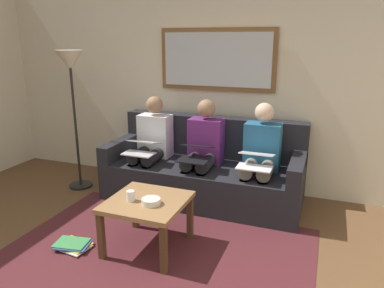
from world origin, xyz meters
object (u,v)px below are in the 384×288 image
object	(u,v)px
laptop_white	(256,160)
magazine_stack	(73,245)
couch	(205,171)
person_left	(260,154)
laptop_black	(196,152)
standing_lamp	(71,76)
bowl	(151,201)
laptop_silver	(141,147)
coffee_table	(147,207)
framed_mirror	(217,60)
person_middle	(203,148)
person_right	(152,143)
cup	(131,196)

from	to	relation	value
laptop_white	magazine_stack	world-z (taller)	laptop_white
couch	person_left	distance (m)	0.71
laptop_white	laptop_black	size ratio (longest dim) A/B	0.94
couch	standing_lamp	world-z (taller)	standing_lamp
bowl	laptop_silver	size ratio (longest dim) A/B	0.46
laptop_black	coffee_table	bearing A→B (deg)	83.23
laptop_silver	standing_lamp	size ratio (longest dim) A/B	0.21
laptop_silver	bowl	bearing A→B (deg)	122.16
person_left	laptop_white	world-z (taller)	person_left
framed_mirror	laptop_black	distance (m)	1.15
person_middle	laptop_silver	xyz separation A→B (m)	(0.64, 0.25, 0.02)
person_left	magazine_stack	world-z (taller)	person_left
laptop_white	person_right	size ratio (longest dim) A/B	0.30
standing_lamp	bowl	bearing A→B (deg)	146.27
laptop_white	magazine_stack	bearing A→B (deg)	39.86
laptop_white	standing_lamp	bearing A→B (deg)	-1.37
framed_mirror	couch	bearing A→B (deg)	90.00
couch	person_left	size ratio (longest dim) A/B	1.93
couch	laptop_white	distance (m)	0.78
bowl	laptop_white	size ratio (longest dim) A/B	0.46
framed_mirror	person_left	bearing A→B (deg)	144.47
laptop_white	laptop_black	distance (m)	0.64
coffee_table	person_right	world-z (taller)	person_right
bowl	standing_lamp	world-z (taller)	standing_lamp
couch	laptop_silver	bearing A→B (deg)	26.40
coffee_table	laptop_black	world-z (taller)	laptop_black
person_middle	magazine_stack	distance (m)	1.67
framed_mirror	person_left	xyz separation A→B (m)	(-0.64, 0.46, -0.94)
framed_mirror	person_middle	world-z (taller)	framed_mirror
laptop_black	magazine_stack	xyz separation A→B (m)	(0.73, 1.15, -0.60)
cup	person_middle	xyz separation A→B (m)	(-0.23, -1.21, 0.11)
framed_mirror	cup	world-z (taller)	framed_mirror
person_right	laptop_silver	size ratio (longest dim) A/B	3.30
cup	standing_lamp	world-z (taller)	standing_lamp
coffee_table	laptop_silver	xyz separation A→B (m)	(0.53, -0.90, 0.23)
couch	coffee_table	distance (m)	1.23
couch	person_right	world-z (taller)	person_right
laptop_silver	magazine_stack	world-z (taller)	laptop_silver
couch	person_middle	distance (m)	0.31
cup	laptop_silver	xyz separation A→B (m)	(0.41, -0.96, 0.12)
person_right	standing_lamp	distance (m)	1.20
laptop_black	couch	bearing A→B (deg)	-90.00
laptop_black	magazine_stack	world-z (taller)	laptop_black
person_left	person_middle	xyz separation A→B (m)	(0.64, 0.00, 0.00)
framed_mirror	person_middle	bearing A→B (deg)	90.00
couch	laptop_white	size ratio (longest dim) A/B	6.46
cup	laptop_silver	world-z (taller)	laptop_silver
person_middle	framed_mirror	bearing A→B (deg)	-90.00
framed_mirror	person_middle	size ratio (longest dim) A/B	1.21
bowl	standing_lamp	distance (m)	2.03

